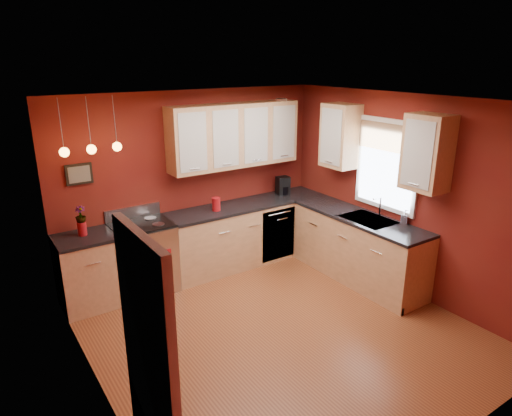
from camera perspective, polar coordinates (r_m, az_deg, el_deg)
floor at (r=5.50m, az=2.94°, el=-14.97°), size 4.20×4.20×0.00m
ceiling at (r=4.61m, az=3.48°, el=13.12°), size 4.00×4.20×0.02m
wall_back at (r=6.62m, az=-7.84°, el=3.15°), size 4.00×0.02×2.60m
wall_front at (r=3.62m, az=24.05°, el=-11.74°), size 4.00×0.02×2.60m
wall_left at (r=4.11m, az=-19.89°, el=-7.55°), size 0.02×4.20×2.60m
wall_right at (r=6.26m, az=17.97°, el=1.52°), size 0.02×4.20×2.60m
base_cabinets_back_left at (r=6.13m, az=-20.23°, el=-7.62°), size 0.70×0.60×0.90m
base_cabinets_back_right at (r=6.98m, az=-1.05°, el=-3.22°), size 2.54×0.60×0.90m
base_cabinets_right at (r=6.60m, az=12.57°, el=-5.00°), size 0.60×2.10×0.90m
counter_back_left at (r=5.95m, az=-20.73°, el=-3.54°), size 0.70×0.62×0.04m
counter_back_right at (r=6.82m, az=-1.08°, el=0.45°), size 2.54×0.62×0.04m
counter_right at (r=6.43m, az=12.86°, el=-1.15°), size 0.62×2.10×0.04m
gas_range at (r=6.30m, az=-13.83°, el=-5.96°), size 0.76×0.64×1.11m
dishwasher_front at (r=6.95m, az=2.81°, el=-3.32°), size 0.60×0.02×0.80m
sink at (r=6.34m, az=13.85°, el=-1.56°), size 0.50×0.70×0.33m
window at (r=6.33m, az=16.06°, el=5.53°), size 0.06×1.02×1.22m
door_left_wall at (r=3.26m, az=-12.99°, el=-19.86°), size 0.12×0.82×2.05m
upper_cabinets_back at (r=6.61m, az=-2.69°, el=9.06°), size 2.00×0.35×0.90m
upper_cabinets_right at (r=6.18m, az=15.19°, el=7.79°), size 0.35×1.95×0.90m
wall_picture at (r=6.02m, az=-21.24°, el=3.97°), size 0.32×0.03×0.26m
pendant_lights at (r=5.65m, az=-19.88°, el=6.99°), size 0.71×0.11×0.66m
red_canister at (r=6.48m, az=-5.00°, el=0.50°), size 0.13×0.13×0.19m
red_vase at (r=5.96m, az=-20.91°, el=-2.42°), size 0.11×0.11×0.17m
flowers at (r=5.91m, az=-21.10°, el=-0.84°), size 0.15×0.15×0.22m
coffee_maker at (r=7.25m, az=3.41°, el=2.76°), size 0.22×0.22×0.28m
soap_pump at (r=6.24m, az=18.14°, el=-1.06°), size 0.12×0.12×0.20m
dish_towel at (r=6.04m, az=-11.42°, el=-6.44°), size 0.20×0.01×0.28m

